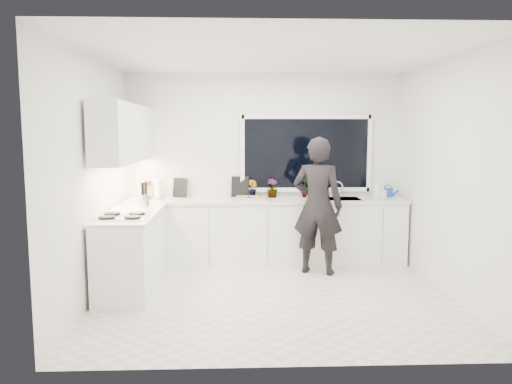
{
  "coord_description": "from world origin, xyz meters",
  "views": [
    {
      "loc": [
        -0.41,
        -5.53,
        1.88
      ],
      "look_at": [
        -0.18,
        0.4,
        1.15
      ],
      "focal_mm": 35.0,
      "sensor_mm": 36.0,
      "label": 1
    }
  ],
  "objects": [
    {
      "name": "sink",
      "position": [
        1.05,
        1.45,
        0.87
      ],
      "size": [
        0.58,
        0.42,
        0.14
      ],
      "primitive_type": "cube",
      "color": "silver",
      "rests_on": "countertop_back"
    },
    {
      "name": "pizza",
      "position": [
        -0.22,
        1.42,
        0.95
      ],
      "size": [
        0.44,
        0.34,
        0.01
      ],
      "primitive_type": "cube",
      "rotation": [
        0.0,
        0.0,
        -0.11
      ],
      "color": "red",
      "rests_on": "pizza_tray"
    },
    {
      "name": "window",
      "position": [
        0.6,
        1.73,
        1.55
      ],
      "size": [
        1.8,
        0.02,
        1.0
      ],
      "primitive_type": "cube",
      "color": "black",
      "rests_on": "wall_back"
    },
    {
      "name": "soap_bottles",
      "position": [
        1.57,
        1.3,
        1.05
      ],
      "size": [
        0.2,
        0.13,
        0.29
      ],
      "color": "#D8BF66",
      "rests_on": "countertop_back"
    },
    {
      "name": "utensil_crock",
      "position": [
        -1.59,
        0.8,
        1.0
      ],
      "size": [
        0.16,
        0.16,
        0.16
      ],
      "primitive_type": "cylinder",
      "rotation": [
        0.0,
        0.0,
        -0.28
      ],
      "color": "silver",
      "rests_on": "countertop_left"
    },
    {
      "name": "countertop_back",
      "position": [
        0.0,
        1.44,
        0.9
      ],
      "size": [
        3.94,
        0.62,
        0.04
      ],
      "primitive_type": "cube",
      "color": "silver",
      "rests_on": "base_cabinets_back"
    },
    {
      "name": "picture_frame_small",
      "position": [
        -0.37,
        1.69,
        1.07
      ],
      "size": [
        0.25,
        0.06,
        0.3
      ],
      "primitive_type": "cube",
      "rotation": [
        0.0,
        0.0,
        -0.15
      ],
      "color": "black",
      "rests_on": "countertop_back"
    },
    {
      "name": "picture_frame_large",
      "position": [
        -1.24,
        1.69,
        1.06
      ],
      "size": [
        0.21,
        0.1,
        0.28
      ],
      "primitive_type": "cube",
      "rotation": [
        0.0,
        0.0,
        -0.4
      ],
      "color": "black",
      "rests_on": "countertop_back"
    },
    {
      "name": "knife_block",
      "position": [
        -1.67,
        1.59,
        1.03
      ],
      "size": [
        0.13,
        0.1,
        0.22
      ],
      "primitive_type": "cube",
      "rotation": [
        0.0,
        0.0,
        0.02
      ],
      "color": "#9F7E4A",
      "rests_on": "countertop_back"
    },
    {
      "name": "herb_plants",
      "position": [
        0.2,
        1.61,
        1.06
      ],
      "size": [
        0.94,
        0.19,
        0.32
      ],
      "color": "#26662D",
      "rests_on": "countertop_back"
    },
    {
      "name": "stovetop",
      "position": [
        -1.69,
        -0.0,
        0.94
      ],
      "size": [
        0.56,
        0.48,
        0.03
      ],
      "primitive_type": "cube",
      "color": "black",
      "rests_on": "countertop_left"
    },
    {
      "name": "countertop_left",
      "position": [
        -1.67,
        0.35,
        0.9
      ],
      "size": [
        0.62,
        1.6,
        0.04
      ],
      "primitive_type": "cube",
      "color": "silver",
      "rests_on": "base_cabinets_left"
    },
    {
      "name": "person",
      "position": [
        0.65,
        0.9,
        0.9
      ],
      "size": [
        0.77,
        0.63,
        1.8
      ],
      "primitive_type": "imported",
      "rotation": [
        0.0,
        0.0,
        2.79
      ],
      "color": "black",
      "rests_on": "floor"
    },
    {
      "name": "wall_right",
      "position": [
        2.01,
        0.0,
        1.35
      ],
      "size": [
        0.02,
        3.5,
        2.7
      ],
      "primitive_type": "cube",
      "color": "white",
      "rests_on": "ground"
    },
    {
      "name": "base_cabinets_back",
      "position": [
        0.0,
        1.45,
        0.44
      ],
      "size": [
        3.92,
        0.58,
        0.88
      ],
      "primitive_type": "cube",
      "color": "white",
      "rests_on": "floor"
    },
    {
      "name": "paper_towel_roll",
      "position": [
        -1.54,
        1.55,
        1.05
      ],
      "size": [
        0.14,
        0.14,
        0.26
      ],
      "primitive_type": "cylinder",
      "rotation": [
        0.0,
        0.0,
        -0.36
      ],
      "color": "white",
      "rests_on": "countertop_back"
    },
    {
      "name": "pizza_tray",
      "position": [
        -0.22,
        1.42,
        0.94
      ],
      "size": [
        0.49,
        0.38,
        0.03
      ],
      "primitive_type": "cube",
      "rotation": [
        0.0,
        0.0,
        -0.11
      ],
      "color": "silver",
      "rests_on": "countertop_back"
    },
    {
      "name": "wall_left",
      "position": [
        -2.01,
        0.0,
        1.35
      ],
      "size": [
        0.02,
        3.5,
        2.7
      ],
      "primitive_type": "cube",
      "color": "white",
      "rests_on": "ground"
    },
    {
      "name": "faucet",
      "position": [
        1.05,
        1.65,
        1.03
      ],
      "size": [
        0.03,
        0.03,
        0.22
      ],
      "primitive_type": "cylinder",
      "color": "silver",
      "rests_on": "countertop_back"
    },
    {
      "name": "wall_back",
      "position": [
        0.0,
        1.76,
        1.35
      ],
      "size": [
        4.0,
        0.02,
        2.7
      ],
      "primitive_type": "cube",
      "color": "white",
      "rests_on": "ground"
    },
    {
      "name": "floor",
      "position": [
        0.0,
        0.0,
        -0.01
      ],
      "size": [
        4.0,
        3.5,
        0.02
      ],
      "primitive_type": "cube",
      "color": "beige",
      "rests_on": "ground"
    },
    {
      "name": "base_cabinets_left",
      "position": [
        -1.67,
        0.35,
        0.44
      ],
      "size": [
        0.58,
        1.6,
        0.88
      ],
      "primitive_type": "cube",
      "color": "white",
      "rests_on": "floor"
    },
    {
      "name": "ceiling",
      "position": [
        0.0,
        0.0,
        2.71
      ],
      "size": [
        4.0,
        3.5,
        0.02
      ],
      "primitive_type": "cube",
      "color": "white",
      "rests_on": "wall_back"
    },
    {
      "name": "upper_cabinets",
      "position": [
        -1.79,
        0.7,
        1.85
      ],
      "size": [
        0.34,
        2.1,
        0.7
      ],
      "primitive_type": "cube",
      "color": "white",
      "rests_on": "wall_left"
    },
    {
      "name": "watering_can",
      "position": [
        1.79,
        1.61,
        0.98
      ],
      "size": [
        0.15,
        0.15,
        0.13
      ],
      "primitive_type": "cylinder",
      "rotation": [
        0.0,
        0.0,
        -0.05
      ],
      "color": "#1346B2",
      "rests_on": "countertop_back"
    }
  ]
}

